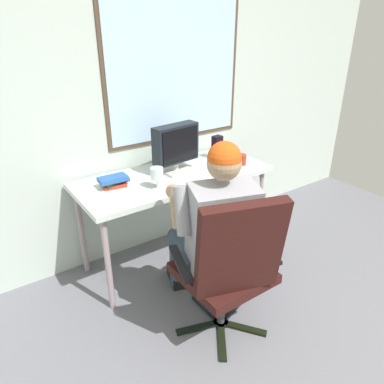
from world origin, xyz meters
TOP-DOWN VIEW (x-y plane):
  - wall_rear at (0.01, 2.48)m, footprint 5.23×0.08m
  - desk at (0.03, 2.10)m, footprint 1.50×0.63m
  - office_chair at (-0.17, 1.19)m, footprint 0.67×0.66m
  - person_seated at (-0.09, 1.44)m, footprint 0.65×0.83m
  - crt_monitor at (0.08, 2.14)m, footprint 0.38×0.21m
  - wine_glass at (-0.20, 1.96)m, footprint 0.09×0.09m
  - desk_speaker at (0.53, 2.20)m, footprint 0.08×0.07m
  - book_stack at (-0.43, 2.16)m, footprint 0.22×0.14m
  - cd_case at (0.41, 2.00)m, footprint 0.17×0.16m
  - coffee_mug at (0.60, 1.97)m, footprint 0.07×0.07m

SIDE VIEW (x-z plane):
  - office_chair at x=-0.17m, z-range 0.05..1.07m
  - person_seated at x=-0.09m, z-range 0.02..1.27m
  - desk at x=0.03m, z-range 0.32..1.08m
  - cd_case at x=0.41m, z-range 0.76..0.77m
  - book_stack at x=-0.43m, z-range 0.76..0.84m
  - coffee_mug at x=0.60m, z-range 0.76..0.84m
  - desk_speaker at x=0.53m, z-range 0.76..0.96m
  - wine_glass at x=-0.20m, z-range 0.79..0.94m
  - crt_monitor at x=0.08m, z-range 0.79..1.15m
  - wall_rear at x=0.01m, z-range 0.01..2.60m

